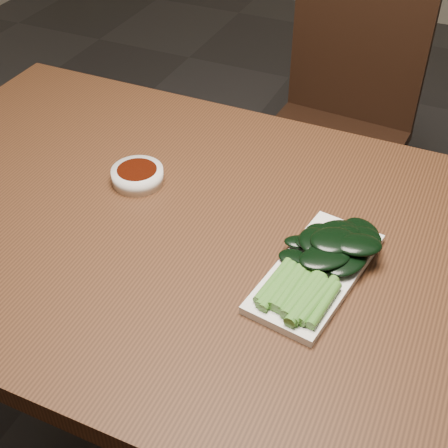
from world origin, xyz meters
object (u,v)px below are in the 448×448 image
sauce_bowl (138,175)px  serving_plate (316,272)px  chair_far (338,121)px  gai_lan (326,257)px  table (229,266)px

sauce_bowl → serving_plate: sauce_bowl is taller
chair_far → sauce_bowl: bearing=-99.0°
sauce_bowl → chair_far: bearing=77.4°
sauce_bowl → gai_lan: 0.40m
gai_lan → serving_plate: bearing=-115.9°
serving_plate → gai_lan: (0.01, 0.02, 0.02)m
chair_far → gai_lan: bearing=-73.3°
table → serving_plate: 0.18m
table → chair_far: (-0.04, 0.88, -0.19)m
chair_far → gai_lan: 0.96m
table → chair_far: chair_far is taller
chair_far → gai_lan: chair_far is taller
table → sauce_bowl: sauce_bowl is taller
table → gai_lan: size_ratio=4.94×
chair_far → gai_lan: size_ratio=3.14×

